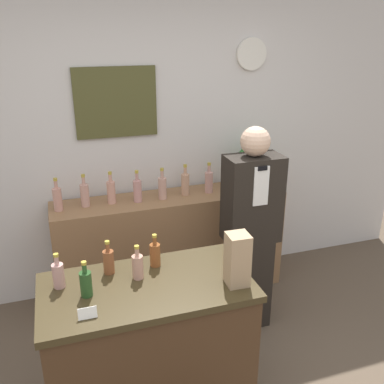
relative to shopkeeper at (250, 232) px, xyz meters
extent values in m
cube|color=silver|center=(-0.56, 0.88, 0.55)|extent=(5.20, 0.06, 2.70)
cube|color=#484722|center=(-0.82, 0.84, 0.87)|extent=(0.65, 0.02, 0.55)
cylinder|color=white|center=(0.34, 0.83, 1.22)|extent=(0.27, 0.03, 0.27)
cube|color=#8E6642|center=(-0.45, 0.61, -0.34)|extent=(1.95, 0.42, 0.91)
cube|color=#422B19|center=(-0.93, -0.64, -0.35)|extent=(1.11, 0.57, 0.89)
cube|color=#372C18|center=(-0.93, -0.64, 0.11)|extent=(1.14, 0.60, 0.04)
cylinder|color=#2D5123|center=(-0.45, -0.86, -0.45)|extent=(0.07, 0.07, 0.26)
cube|color=black|center=(0.00, 0.00, -0.43)|extent=(0.31, 0.24, 0.74)
cube|color=black|center=(0.00, 0.00, 0.27)|extent=(0.40, 0.24, 0.65)
cube|color=white|center=(0.00, -0.12, 0.41)|extent=(0.11, 0.01, 0.28)
cube|color=black|center=(0.00, -0.13, 0.54)|extent=(0.07, 0.01, 0.03)
sphere|color=#DBB293|center=(0.00, 0.00, 0.70)|extent=(0.21, 0.21, 0.21)
cylinder|color=#B27047|center=(0.32, 0.63, 0.16)|extent=(0.16, 0.16, 0.09)
sphere|color=#2D6B2D|center=(0.32, 0.63, 0.34)|extent=(0.31, 0.31, 0.31)
cube|color=tan|center=(-0.46, -0.78, 0.28)|extent=(0.12, 0.12, 0.30)
cube|color=white|center=(-1.26, -0.83, 0.16)|extent=(0.09, 0.02, 0.06)
cylinder|color=tan|center=(-1.37, -0.52, 0.20)|extent=(0.06, 0.06, 0.14)
cylinder|color=tan|center=(-1.37, -0.52, 0.29)|extent=(0.02, 0.02, 0.05)
cylinder|color=#B29933|center=(-1.37, -0.52, 0.32)|extent=(0.03, 0.03, 0.02)
cylinder|color=#264B21|center=(-1.24, -0.64, 0.20)|extent=(0.06, 0.06, 0.14)
cylinder|color=#264B21|center=(-1.24, -0.64, 0.29)|extent=(0.02, 0.02, 0.05)
cylinder|color=#B29933|center=(-1.24, -0.64, 0.32)|extent=(0.03, 0.03, 0.02)
cylinder|color=brown|center=(-1.10, -0.46, 0.20)|extent=(0.06, 0.06, 0.14)
cylinder|color=brown|center=(-1.10, -0.46, 0.29)|extent=(0.02, 0.02, 0.05)
cylinder|color=#B29933|center=(-1.10, -0.46, 0.32)|extent=(0.03, 0.03, 0.02)
cylinder|color=tan|center=(-0.96, -0.56, 0.20)|extent=(0.06, 0.06, 0.14)
cylinder|color=tan|center=(-0.96, -0.56, 0.29)|extent=(0.02, 0.02, 0.05)
cylinder|color=#B29933|center=(-0.96, -0.56, 0.32)|extent=(0.03, 0.03, 0.02)
cylinder|color=brown|center=(-0.84, -0.46, 0.20)|extent=(0.06, 0.06, 0.14)
cylinder|color=brown|center=(-0.84, -0.46, 0.29)|extent=(0.02, 0.02, 0.05)
cylinder|color=#B29933|center=(-0.84, -0.46, 0.32)|extent=(0.03, 0.03, 0.02)
cylinder|color=tan|center=(-1.34, 0.61, 0.20)|extent=(0.07, 0.07, 0.18)
cylinder|color=tan|center=(-1.34, 0.61, 0.32)|extent=(0.03, 0.03, 0.06)
cylinder|color=#B29933|center=(-1.34, 0.61, 0.36)|extent=(0.03, 0.03, 0.02)
cylinder|color=tan|center=(-1.14, 0.63, 0.20)|extent=(0.07, 0.07, 0.18)
cylinder|color=tan|center=(-1.14, 0.63, 0.32)|extent=(0.03, 0.03, 0.06)
cylinder|color=#B29933|center=(-1.14, 0.63, 0.36)|extent=(0.03, 0.03, 0.02)
cylinder|color=tan|center=(-0.93, 0.63, 0.20)|extent=(0.07, 0.07, 0.18)
cylinder|color=tan|center=(-0.93, 0.63, 0.32)|extent=(0.03, 0.03, 0.06)
cylinder|color=#B29933|center=(-0.93, 0.63, 0.36)|extent=(0.03, 0.03, 0.02)
cylinder|color=tan|center=(-0.73, 0.60, 0.20)|extent=(0.07, 0.07, 0.18)
cylinder|color=tan|center=(-0.73, 0.60, 0.32)|extent=(0.03, 0.03, 0.06)
cylinder|color=#B29933|center=(-0.73, 0.60, 0.36)|extent=(0.03, 0.03, 0.02)
cylinder|color=tan|center=(-0.52, 0.60, 0.20)|extent=(0.07, 0.07, 0.18)
cylinder|color=tan|center=(-0.52, 0.60, 0.32)|extent=(0.03, 0.03, 0.06)
cylinder|color=#B29933|center=(-0.52, 0.60, 0.36)|extent=(0.03, 0.03, 0.02)
cylinder|color=tan|center=(-0.31, 0.63, 0.20)|extent=(0.07, 0.07, 0.18)
cylinder|color=tan|center=(-0.31, 0.63, 0.32)|extent=(0.03, 0.03, 0.06)
cylinder|color=#B29933|center=(-0.31, 0.63, 0.36)|extent=(0.03, 0.03, 0.02)
cylinder|color=tan|center=(-0.11, 0.61, 0.20)|extent=(0.07, 0.07, 0.18)
cylinder|color=tan|center=(-0.11, 0.61, 0.32)|extent=(0.03, 0.03, 0.06)
cylinder|color=#B29933|center=(-0.11, 0.61, 0.36)|extent=(0.03, 0.03, 0.02)
cylinder|color=tan|center=(0.10, 0.60, 0.20)|extent=(0.07, 0.07, 0.18)
cylinder|color=tan|center=(0.10, 0.60, 0.32)|extent=(0.03, 0.03, 0.06)
cylinder|color=#B29933|center=(0.10, 0.60, 0.36)|extent=(0.03, 0.03, 0.02)
camera|label=1|loc=(-1.31, -2.59, 1.43)|focal=40.00mm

